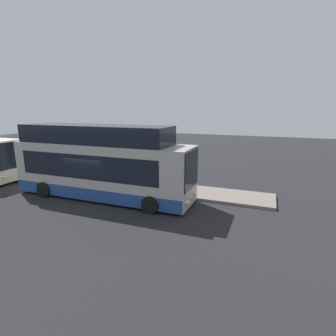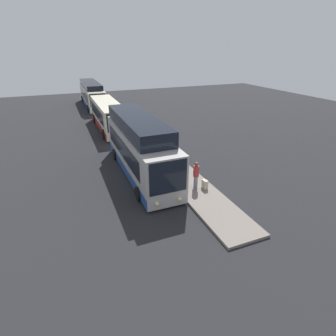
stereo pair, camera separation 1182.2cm
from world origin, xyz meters
The scene contains 7 objects.
ground centered at (0.00, 0.00, 0.00)m, with size 80.00×80.00×0.00m, color #232326.
platform centered at (0.00, 2.85, 0.08)m, with size 20.00×2.49×0.16m.
bus_lead centered at (0.31, 0.27, 1.90)m, with size 10.92×2.85×4.25m.
passenger_boarding centered at (3.35, 2.59, 1.08)m, with size 0.65×0.55×1.72m.
passenger_waiting centered at (4.23, 2.88, 1.17)m, with size 0.62×0.49×1.85m.
suitcase centered at (4.59, 3.38, 0.47)m, with size 0.44×0.26×0.85m.
sign_post centered at (-0.39, 2.63, 1.88)m, with size 0.10×0.64×2.75m.
Camera 1 is at (9.40, -12.21, 5.20)m, focal length 28.00 mm.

